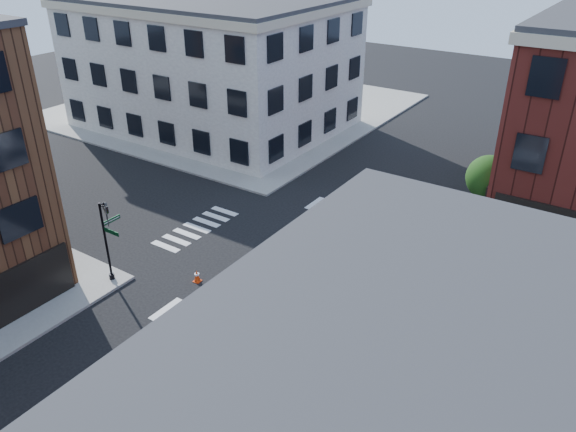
# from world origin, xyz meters

# --- Properties ---
(ground) EXTENTS (120.00, 120.00, 0.00)m
(ground) POSITION_xyz_m (0.00, 0.00, 0.00)
(ground) COLOR black
(ground) RESTS_ON ground
(sidewalk_nw) EXTENTS (30.00, 30.00, 0.15)m
(sidewalk_nw) POSITION_xyz_m (-21.00, 21.00, 0.07)
(sidewalk_nw) COLOR gray
(sidewalk_nw) RESTS_ON ground
(building_nw) EXTENTS (22.00, 16.00, 11.00)m
(building_nw) POSITION_xyz_m (-19.00, 16.00, 5.50)
(building_nw) COLOR #BAB5AA
(building_nw) RESTS_ON ground
(tree_near) EXTENTS (2.69, 2.69, 4.49)m
(tree_near) POSITION_xyz_m (7.56, 9.98, 3.16)
(tree_near) COLOR black
(tree_near) RESTS_ON ground
(tree_far) EXTENTS (2.43, 2.43, 4.07)m
(tree_far) POSITION_xyz_m (7.56, 15.98, 2.87)
(tree_far) COLOR black
(tree_far) RESTS_ON ground
(signal_pole) EXTENTS (1.29, 1.24, 4.60)m
(signal_pole) POSITION_xyz_m (-6.72, -6.68, 2.86)
(signal_pole) COLOR black
(signal_pole) RESTS_ON ground
(box_truck) EXTENTS (7.96, 3.20, 3.52)m
(box_truck) POSITION_xyz_m (11.18, -1.86, 1.83)
(box_truck) COLOR white
(box_truck) RESTS_ON ground
(traffic_cone) EXTENTS (0.42, 0.42, 0.69)m
(traffic_cone) POSITION_xyz_m (-3.05, -4.34, 0.33)
(traffic_cone) COLOR #F33B0A
(traffic_cone) RESTS_ON ground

